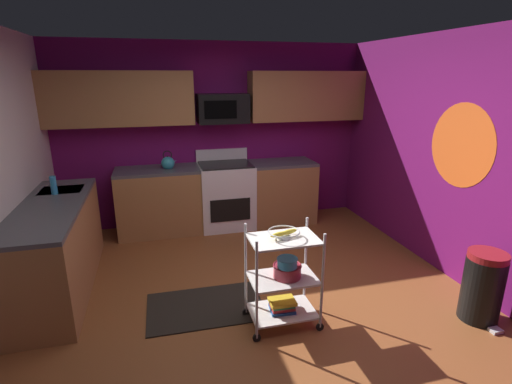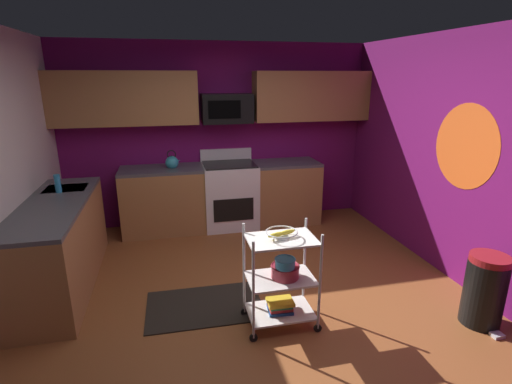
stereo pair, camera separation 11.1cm
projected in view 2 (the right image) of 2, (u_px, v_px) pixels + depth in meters
The scene contains 17 objects.
floor at pixel (256, 305), 3.81m from camera, with size 4.40×4.80×0.04m, color brown.
wall_back at pixel (219, 135), 5.69m from camera, with size 4.52×0.06×2.60m, color #6B1156.
wall_right at pixel (471, 163), 3.91m from camera, with size 0.06×4.80×2.60m, color #6B1156.
wall_flower_decal at pixel (465, 147), 3.92m from camera, with size 0.87×0.87×0.00m, color #E5591E.
counter_run at pixel (168, 212), 4.95m from camera, with size 3.62×2.59×0.92m.
oven_range at pixel (230, 194), 5.65m from camera, with size 0.76×0.65×1.10m.
upper_cabinets at pixel (218, 97), 5.35m from camera, with size 4.40×0.33×0.70m.
microwave at pixel (227, 108), 5.39m from camera, with size 0.70×0.39×0.40m.
rolling_cart at pixel (281, 278), 3.37m from camera, with size 0.64×0.41×0.91m.
fruit_bowl at pixel (282, 233), 3.24m from camera, with size 0.27×0.27×0.07m.
mixing_bowl_large at pixel (285, 271), 3.36m from camera, with size 0.25×0.25×0.11m.
mixing_bowl_small at pixel (285, 263), 3.29m from camera, with size 0.18×0.18×0.08m.
book_stack at pixel (280, 305), 3.45m from camera, with size 0.23×0.20×0.10m.
kettle at pixel (172, 162), 5.32m from camera, with size 0.21×0.18×0.26m.
dish_soap_bottle at pixel (58, 184), 4.19m from camera, with size 0.06×0.06×0.20m, color #2D8CBF.
trash_can at pixel (485, 290), 3.42m from camera, with size 0.34×0.42×0.66m.
floor_rug at pixel (205, 306), 3.75m from camera, with size 1.10×0.70×0.01m, color black.
Camera 2 is at (-0.75, -3.24, 2.15)m, focal length 27.19 mm.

